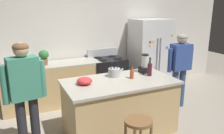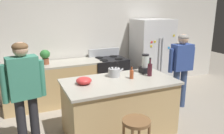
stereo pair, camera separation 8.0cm
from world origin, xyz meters
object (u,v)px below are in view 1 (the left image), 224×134
(kitchen_island, at_px, (120,106))
(bottle_wine, at_px, (150,69))
(bottle_cooking_sauce, at_px, (132,74))
(blender_appliance, at_px, (145,65))
(stove_range, at_px, (108,77))
(bar_stool, at_px, (138,131))
(mixing_bowl, at_px, (84,81))
(tea_kettle, at_px, (114,72))
(refrigerator, at_px, (150,55))
(potted_plant, at_px, (44,56))
(person_by_island_left, at_px, (25,88))
(person_by_sink_right, at_px, (180,64))

(kitchen_island, relative_size, bottle_wine, 5.67)
(kitchen_island, xyz_separation_m, bottle_cooking_sauce, (0.23, 0.02, 0.53))
(blender_appliance, bearing_deg, stove_range, 96.98)
(bar_stool, bearing_deg, blender_appliance, 54.44)
(blender_appliance, distance_m, mixing_bowl, 1.19)
(bar_stool, distance_m, tea_kettle, 1.21)
(bottle_cooking_sauce, distance_m, mixing_bowl, 0.79)
(tea_kettle, bearing_deg, refrigerator, 38.83)
(potted_plant, height_order, bottle_wine, bottle_wine)
(kitchen_island, distance_m, bar_stool, 0.89)
(blender_appliance, xyz_separation_m, mixing_bowl, (-1.18, -0.16, -0.09))
(mixing_bowl, height_order, tea_kettle, tea_kettle)
(person_by_island_left, height_order, blender_appliance, person_by_island_left)
(tea_kettle, bearing_deg, bar_stool, -99.69)
(stove_range, height_order, bottle_cooking_sauce, bottle_cooking_sauce)
(kitchen_island, relative_size, mixing_bowl, 7.52)
(person_by_sink_right, bearing_deg, kitchen_island, -166.51)
(person_by_island_left, bearing_deg, person_by_sink_right, 5.21)
(stove_range, xyz_separation_m, person_by_island_left, (-1.86, -1.42, 0.50))
(stove_range, distance_m, tea_kettle, 1.46)
(bottle_cooking_sauce, bearing_deg, person_by_sink_right, 15.06)
(refrigerator, height_order, bar_stool, refrigerator)
(kitchen_island, bearing_deg, bar_stool, -101.43)
(bottle_wine, bearing_deg, stove_range, 94.84)
(bottle_cooking_sauce, xyz_separation_m, bottle_wine, (0.35, 0.01, 0.04))
(person_by_island_left, height_order, potted_plant, person_by_island_left)
(potted_plant, relative_size, blender_appliance, 0.90)
(stove_range, relative_size, person_by_sink_right, 0.71)
(stove_range, bearing_deg, potted_plant, 178.94)
(potted_plant, distance_m, bottle_wine, 2.15)
(person_by_island_left, height_order, bottle_cooking_sauce, person_by_island_left)
(refrigerator, relative_size, potted_plant, 5.86)
(bottle_cooking_sauce, distance_m, bottle_wine, 0.35)
(person_by_island_left, bearing_deg, blender_appliance, 3.61)
(potted_plant, bearing_deg, stove_range, -1.06)
(tea_kettle, bearing_deg, stove_range, 71.24)
(person_by_sink_right, distance_m, mixing_bowl, 2.13)
(refrigerator, bearing_deg, tea_kettle, -141.17)
(mixing_bowl, bearing_deg, bottle_cooking_sauce, -3.99)
(potted_plant, bearing_deg, bar_stool, -72.56)
(bar_stool, bearing_deg, bottle_wine, 49.91)
(stove_range, bearing_deg, blender_appliance, -83.02)
(refrigerator, bearing_deg, blender_appliance, -127.45)
(stove_range, bearing_deg, kitchen_island, -106.46)
(refrigerator, distance_m, blender_appliance, 1.61)
(stove_range, distance_m, bar_stool, 2.48)
(potted_plant, bearing_deg, person_by_sink_right, -25.41)
(kitchen_island, height_order, mixing_bowl, mixing_bowl)
(person_by_sink_right, height_order, bottle_cooking_sauce, person_by_sink_right)
(kitchen_island, height_order, tea_kettle, tea_kettle)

